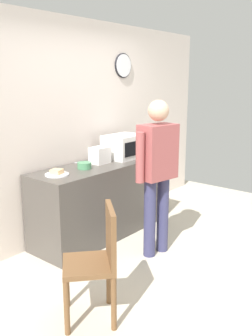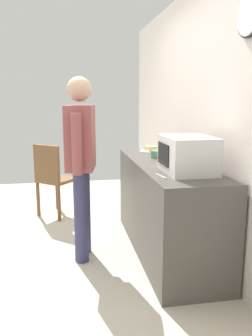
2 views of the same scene
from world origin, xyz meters
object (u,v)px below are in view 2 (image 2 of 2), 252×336
at_px(microwave, 188,155).
at_px(fork_utensil, 189,160).
at_px(spoon_utensil, 161,176).
at_px(sandwich_plate, 151,150).
at_px(wooden_chair, 53,177).
at_px(toaster, 174,153).
at_px(salad_bowl, 158,154).
at_px(person_standing, 81,155).

relative_size(microwave, fork_utensil, 2.94).
relative_size(fork_utensil, spoon_utensil, 1.00).
bearing_deg(sandwich_plate, spoon_utensil, -10.48).
bearing_deg(spoon_utensil, wooden_chair, -153.78).
bearing_deg(toaster, spoon_utensil, -26.82).
xyz_separation_m(sandwich_plate, spoon_utensil, (1.26, -0.23, -0.02)).
xyz_separation_m(toaster, wooden_chair, (-1.27, -1.18, -0.47)).
bearing_deg(salad_bowl, spoon_utensil, -14.10).
bearing_deg(sandwich_plate, wooden_chair, -116.32).
relative_size(microwave, spoon_utensil, 2.94).
bearing_deg(person_standing, toaster, 87.85).
distance_m(toaster, wooden_chair, 1.80).
relative_size(person_standing, wooden_chair, 1.80).
height_order(salad_bowl, toaster, toaster).
height_order(toaster, person_standing, person_standing).
relative_size(microwave, toaster, 2.27).
relative_size(spoon_utensil, wooden_chair, 0.18).
relative_size(salad_bowl, spoon_utensil, 0.95).
distance_m(microwave, salad_bowl, 0.76).
bearing_deg(person_standing, wooden_chair, -166.23).
bearing_deg(salad_bowl, person_standing, -70.64).
height_order(microwave, fork_utensil, microwave).
distance_m(toaster, fork_utensil, 0.25).
bearing_deg(salad_bowl, wooden_chair, -130.48).
relative_size(salad_bowl, fork_utensil, 0.95).
distance_m(salad_bowl, fork_utensil, 0.33).
relative_size(salad_bowl, wooden_chair, 0.17).
relative_size(sandwich_plate, toaster, 1.16).
height_order(microwave, sandwich_plate, microwave).
xyz_separation_m(sandwich_plate, wooden_chair, (-0.56, -1.13, -0.39)).
bearing_deg(person_standing, microwave, 61.24).
bearing_deg(spoon_utensil, person_standing, -134.52).
bearing_deg(fork_utensil, microwave, -21.61).
distance_m(sandwich_plate, salad_bowl, 0.39).
distance_m(sandwich_plate, person_standing, 1.07).
height_order(toaster, wooden_chair, toaster).
bearing_deg(wooden_chair, microwave, 34.13).
distance_m(salad_bowl, spoon_utensil, 0.90).
bearing_deg(person_standing, spoon_utensil, 45.48).
height_order(microwave, wooden_chair, microwave).
height_order(salad_bowl, spoon_utensil, salad_bowl).
bearing_deg(spoon_utensil, sandwich_plate, 169.52).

